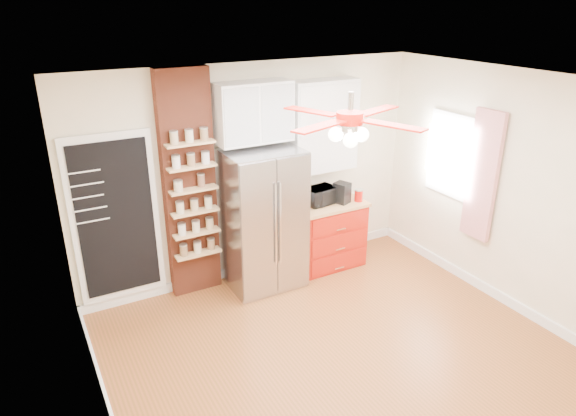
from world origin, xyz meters
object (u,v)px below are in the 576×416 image
coffee_maker (342,193)px  pantry_jar_oats (178,186)px  fridge (263,220)px  toaster_oven (320,196)px  canister_left (359,196)px  ceiling_fan (350,119)px  red_cabinet (327,233)px

coffee_maker → pantry_jar_oats: pantry_jar_oats is taller
fridge → toaster_oven: bearing=3.7°
coffee_maker → canister_left: size_ratio=1.80×
toaster_oven → pantry_jar_oats: size_ratio=3.38×
ceiling_fan → coffee_maker: bearing=56.1°
fridge → canister_left: size_ratio=11.65×
ceiling_fan → pantry_jar_oats: ceiling_fan is taller
red_cabinet → pantry_jar_oats: pantry_jar_oats is taller
toaster_oven → coffee_maker: size_ratio=1.48×
ceiling_fan → toaster_oven: (0.80, 1.68, -1.41)m
fridge → canister_left: 1.35m
red_cabinet → coffee_maker: (0.15, -0.10, 0.58)m
canister_left → pantry_jar_oats: pantry_jar_oats is taller
red_cabinet → toaster_oven: 0.57m
coffee_maker → canister_left: (0.22, -0.06, -0.06)m
pantry_jar_oats → coffee_maker: bearing=-4.8°
fridge → ceiling_fan: (0.05, -1.63, 1.55)m
ceiling_fan → pantry_jar_oats: bearing=120.2°
toaster_oven → pantry_jar_oats: 1.88m
red_cabinet → coffee_maker: coffee_maker is taller
ceiling_fan → canister_left: ceiling_fan is taller
ceiling_fan → pantry_jar_oats: 2.27m
ceiling_fan → pantry_jar_oats: size_ratio=11.81×
fridge → coffee_maker: size_ratio=6.46×
ceiling_fan → canister_left: 2.46m
coffee_maker → canister_left: bearing=-38.3°
red_cabinet → ceiling_fan: bearing=-118.7°
fridge → ceiling_fan: size_ratio=1.25×
canister_left → red_cabinet: bearing=156.7°
toaster_oven → coffee_maker: 0.28m
fridge → canister_left: (1.34, -0.11, 0.10)m
fridge → pantry_jar_oats: 1.13m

